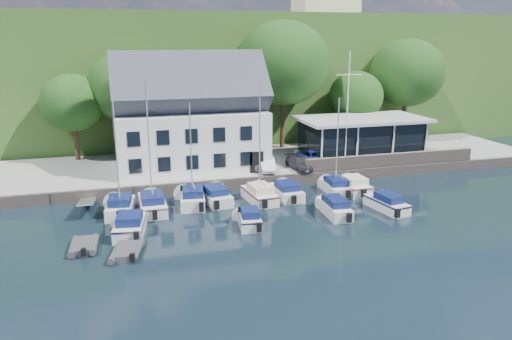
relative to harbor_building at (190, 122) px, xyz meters
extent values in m
plane|color=black|center=(7.00, -16.50, -5.35)|extent=(180.00, 180.00, 0.00)
cube|color=gray|center=(7.00, 1.00, -4.85)|extent=(60.00, 13.00, 1.00)
cube|color=#6A5E55|center=(7.00, -5.50, -4.85)|extent=(60.00, 0.30, 1.00)
cube|color=#305520|center=(7.00, 45.50, 2.65)|extent=(160.00, 75.00, 16.00)
cube|color=#4F5C2E|center=(15.00, 53.50, 10.80)|extent=(50.00, 30.00, 0.30)
cube|color=#6A5E55|center=(19.00, -5.10, -3.75)|extent=(18.00, 0.50, 1.20)
imported|color=#9E9EA3|center=(6.16, -2.51, -3.69)|extent=(1.99, 4.01, 1.31)
imported|color=silver|center=(6.64, -3.56, -3.72)|extent=(2.01, 4.00, 1.26)
imported|color=#2C2D31|center=(9.75, -3.89, -3.79)|extent=(1.95, 3.99, 1.12)
imported|color=#32459A|center=(11.97, -2.53, -3.64)|extent=(2.03, 4.28, 1.42)
camera|label=1|loc=(-6.86, -47.27, 8.02)|focal=35.00mm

